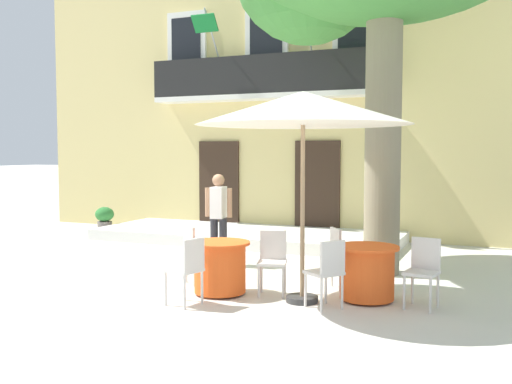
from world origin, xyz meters
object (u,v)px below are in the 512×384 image
Objects in this scene: cafe_table_near_tree at (220,267)px; cafe_chair_near_tree_1 at (196,250)px; cafe_chair_near_tree_0 at (273,258)px; ground_planter_left at (105,218)px; cafe_chair_middle_0 at (327,269)px; cafe_table_middle at (367,272)px; cafe_chair_middle_2 at (342,253)px; pedestrian_near_entrance at (219,214)px; cafe_umbrella at (303,109)px; cafe_chair_near_tree_2 at (188,266)px; cafe_chair_middle_1 at (423,267)px.

cafe_chair_near_tree_1 reaches higher than cafe_table_near_tree.
ground_planter_left is (-6.15, 4.22, -0.16)m from cafe_chair_near_tree_0.
cafe_chair_near_tree_0 is 1.00× the size of cafe_chair_middle_0.
cafe_table_near_tree is 1.00× the size of cafe_table_middle.
pedestrian_near_entrance reaches higher than cafe_chair_middle_2.
cafe_chair_near_tree_1 is at bearing 168.17° from cafe_umbrella.
cafe_table_near_tree is 0.95× the size of cafe_chair_middle_2.
cafe_table_near_tree is 0.95× the size of cafe_chair_near_tree_2.
cafe_chair_middle_1 is 9.19m from ground_planter_left.
cafe_table_near_tree is 0.77m from cafe_chair_near_tree_2.
cafe_chair_middle_1 is 2.62m from cafe_umbrella.
cafe_chair_near_tree_2 is at bearing -44.45° from ground_planter_left.
cafe_chair_near_tree_1 is at bearing -164.57° from cafe_chair_middle_2.
cafe_chair_near_tree_0 is (0.70, 0.28, 0.14)m from cafe_table_near_tree.
cafe_chair_near_tree_0 reaches higher than cafe_table_near_tree.
cafe_table_near_tree is 0.95× the size of cafe_chair_middle_0.
cafe_umbrella is at bearing -11.83° from cafe_chair_near_tree_1.
cafe_chair_near_tree_0 is at bearing -44.29° from pedestrian_near_entrance.
cafe_chair_middle_2 is (0.83, 0.73, 0.00)m from cafe_chair_near_tree_0.
cafe_chair_near_tree_2 is (-0.80, -1.03, 0.00)m from cafe_chair_near_tree_0.
cafe_chair_near_tree_2 is at bearing -127.90° from cafe_chair_near_tree_0.
cafe_chair_near_tree_2 is at bearing -150.61° from cafe_table_middle.
pedestrian_near_entrance is at bearing 117.03° from cafe_table_near_tree.
cafe_chair_middle_1 is (2.08, 0.11, 0.00)m from cafe_chair_near_tree_0.
cafe_umbrella is 3.35m from pedestrian_near_entrance.
cafe_chair_middle_2 is (-0.50, 0.57, 0.14)m from cafe_table_middle.
cafe_table_near_tree is 2.81m from cafe_chair_middle_1.
cafe_umbrella reaches higher than cafe_table_near_tree.
cafe_table_near_tree is at bearing -158.10° from cafe_chair_near_tree_0.
cafe_chair_near_tree_2 is 2.59m from cafe_umbrella.
cafe_table_near_tree is 0.77m from cafe_chair_near_tree_0.
cafe_chair_near_tree_1 is at bearing 114.14° from cafe_chair_near_tree_2.
cafe_table_middle is 0.77m from cafe_chair_middle_2.
cafe_chair_near_tree_0 is 1.00× the size of cafe_chair_middle_2.
cafe_chair_near_tree_0 and cafe_chair_middle_0 have the same top height.
cafe_chair_middle_0 is 8.52m from ground_planter_left.
cafe_table_near_tree is 0.53× the size of pedestrian_near_entrance.
cafe_chair_near_tree_0 is at bearing 154.93° from cafe_umbrella.
cafe_chair_middle_2 is (-1.25, 0.62, 0.00)m from cafe_chair_middle_1.
pedestrian_near_entrance reaches higher than cafe_table_middle.
cafe_umbrella is at bearing -166.83° from cafe_chair_middle_1.
cafe_chair_middle_2 is at bearing 95.77° from cafe_chair_middle_0.
pedestrian_near_entrance is (4.47, -2.58, 0.56)m from ground_planter_left.
cafe_chair_middle_2 is (1.63, 1.76, 0.00)m from cafe_chair_near_tree_2.
cafe_table_near_tree is 2.54m from cafe_umbrella.
cafe_table_middle is at bearing 12.54° from cafe_table_near_tree.
cafe_chair_near_tree_2 is at bearing -71.77° from pedestrian_near_entrance.
pedestrian_near_entrance is at bearing 153.96° from cafe_table_middle.
cafe_chair_near_tree_1 is 2.81m from cafe_umbrella.
cafe_table_near_tree is 0.95× the size of cafe_chair_near_tree_1.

